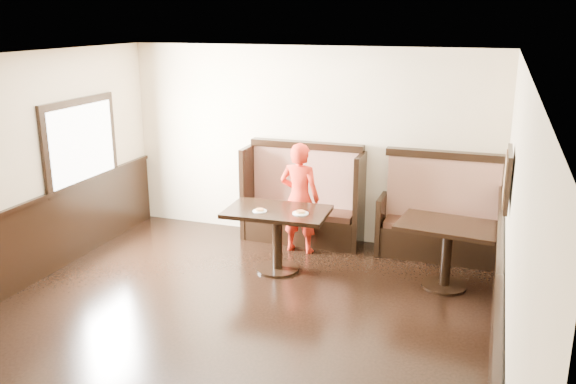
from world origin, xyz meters
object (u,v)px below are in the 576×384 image
at_px(table_neighbor, 447,240).
at_px(child, 300,198).
at_px(booth_neighbor, 440,223).
at_px(booth_main, 303,205).
at_px(table_main, 277,224).

relative_size(table_neighbor, child, 0.81).
relative_size(booth_neighbor, child, 1.06).
xyz_separation_m(booth_neighbor, table_neighbor, (0.18, -1.00, 0.13)).
xyz_separation_m(booth_neighbor, child, (-1.86, -0.46, 0.30)).
xyz_separation_m(booth_main, booth_neighbor, (1.95, -0.00, -0.05)).
bearing_deg(table_neighbor, child, 171.94).
distance_m(table_main, child, 0.75).
bearing_deg(child, booth_neighbor, -163.92).
xyz_separation_m(booth_main, table_neighbor, (2.13, -1.01, 0.08)).
bearing_deg(booth_main, child, -79.27).
relative_size(booth_main, booth_neighbor, 1.06).
bearing_deg(table_main, table_neighbor, 2.52).
relative_size(table_main, table_neighbor, 1.06).
relative_size(booth_main, table_main, 1.32).
distance_m(table_neighbor, child, 2.12).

